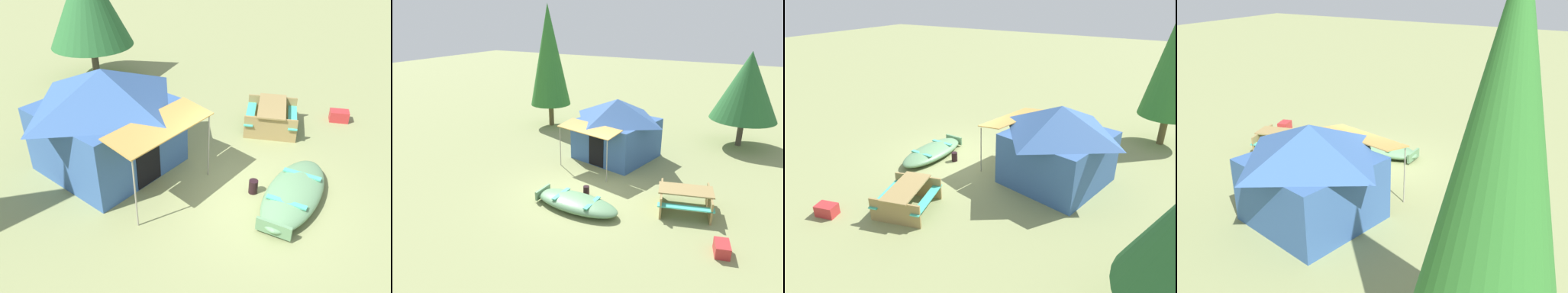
% 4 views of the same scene
% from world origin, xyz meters
% --- Properties ---
extents(ground_plane, '(80.00, 80.00, 0.00)m').
position_xyz_m(ground_plane, '(0.00, 0.00, 0.00)').
color(ground_plane, '#88905A').
extents(beached_rowboat, '(3.04, 1.32, 0.41)m').
position_xyz_m(beached_rowboat, '(0.45, -0.99, 0.21)').
color(beached_rowboat, '#5F8B5F').
rests_on(beached_rowboat, ground_plane).
extents(canvas_cabin_tent, '(3.76, 4.44, 2.66)m').
position_xyz_m(canvas_cabin_tent, '(-0.19, 3.73, 1.38)').
color(canvas_cabin_tent, '#355B96').
rests_on(canvas_cabin_tent, ground_plane).
extents(picnic_table, '(2.06, 1.92, 0.76)m').
position_xyz_m(picnic_table, '(3.64, 0.58, 0.48)').
color(picnic_table, olive).
rests_on(picnic_table, ground_plane).
extents(cooler_box, '(0.52, 0.65, 0.34)m').
position_xyz_m(cooler_box, '(5.07, -1.20, 0.17)').
color(cooler_box, '#B72C2E').
rests_on(cooler_box, ground_plane).
extents(fuel_can, '(0.31, 0.31, 0.34)m').
position_xyz_m(fuel_can, '(0.32, -0.05, 0.17)').
color(fuel_can, black).
rests_on(fuel_can, ground_plane).
extents(pine_tree_back_right, '(2.23, 2.23, 6.62)m').
position_xyz_m(pine_tree_back_right, '(-5.47, 6.43, 3.93)').
color(pine_tree_back_right, brown).
rests_on(pine_tree_back_right, ground_plane).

